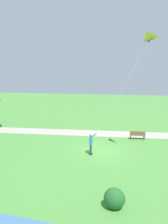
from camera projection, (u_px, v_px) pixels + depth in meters
name	position (u px, v px, depth m)	size (l,w,h in m)	color
ground_plane	(100.00, 151.00, 16.31)	(120.00, 120.00, 0.00)	#4C8E3D
walkway_path	(90.00, 133.00, 21.72)	(2.40, 32.00, 0.02)	#ADA393
person_kite_flyer	(91.00, 142.00, 15.41)	(0.52, 0.62, 1.83)	#232328
flying_kite	(147.00, 38.00, 13.42)	(1.27, 4.08, 7.63)	yellow
park_bench_near_walkway	(137.00, 135.00, 19.39)	(0.62, 1.54, 0.88)	brown
lakeside_shrub	(114.00, 198.00, 9.04)	(0.86, 1.01, 1.01)	#236028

